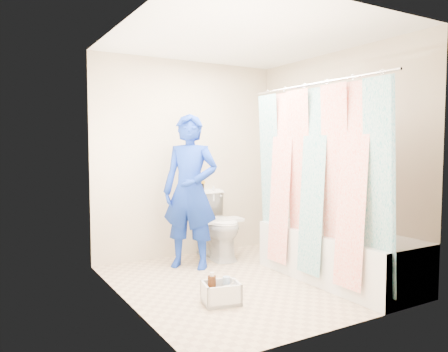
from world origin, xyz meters
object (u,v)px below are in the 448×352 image
bathtub (338,254)px  cleaning_caddy (222,294)px  toilet (217,224)px  plumber (190,191)px

bathtub → cleaning_caddy: bearing=179.4°
toilet → plumber: (-0.47, -0.23, 0.45)m
plumber → toilet: bearing=69.5°
bathtub → cleaning_caddy: size_ratio=4.86×
plumber → cleaning_caddy: size_ratio=4.75×
bathtub → cleaning_caddy: bathtub is taller
plumber → cleaning_caddy: 1.42m
plumber → cleaning_caddy: bearing=-59.1°
toilet → plumber: plumber is taller
cleaning_caddy → bathtub: bearing=13.1°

